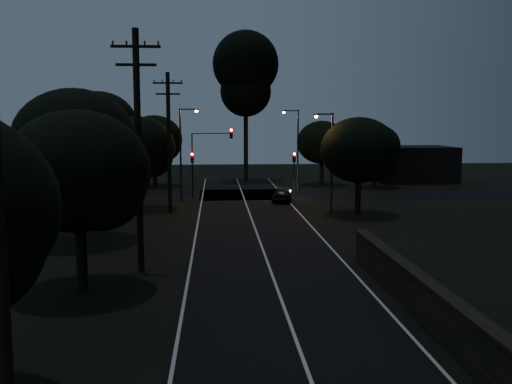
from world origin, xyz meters
TOP-DOWN VIEW (x-y plane):
  - road_surface at (0.00, 31.12)m, footprint 60.00×70.00m
  - utility_pole_mid at (-6.00, 15.00)m, footprint 2.20×0.30m
  - utility_pole_far at (-6.00, 32.00)m, footprint 2.20×0.30m
  - tree_left_b at (-7.79, 11.88)m, footprint 5.80×5.80m
  - tree_left_c at (-10.25, 21.86)m, footprint 6.94×6.94m
  - tree_left_d at (-8.30, 33.88)m, footprint 5.73×5.73m
  - tree_far_nw at (-8.79, 49.88)m, footprint 5.94×5.94m
  - tree_far_w at (-13.73, 45.84)m, footprint 7.70×7.70m
  - tree_far_ne at (9.19, 49.89)m, footprint 5.49×5.49m
  - tree_far_e at (14.18, 46.90)m, footprint 5.20×5.20m
  - tree_right_a at (8.20, 29.89)m, footprint 5.67×5.67m
  - tall_pine at (1.00, 55.00)m, footprint 7.56×7.56m
  - building_left at (-20.00, 52.00)m, footprint 10.00×8.00m
  - building_right at (20.00, 53.00)m, footprint 9.00×7.00m
  - signal_left at (-4.60, 39.99)m, footprint 0.28×0.35m
  - signal_right at (4.60, 39.99)m, footprint 0.28×0.35m
  - signal_mast at (-2.91, 39.99)m, footprint 3.70×0.35m
  - streetlight_a at (-5.31, 38.00)m, footprint 1.66×0.26m
  - streetlight_b at (5.31, 44.00)m, footprint 1.66×0.26m
  - streetlight_c at (5.83, 30.00)m, footprint 1.46×0.26m
  - car at (3.20, 37.14)m, footprint 2.20×4.09m

SIDE VIEW (x-z plane):
  - road_surface at x=0.00m, z-range 0.00..0.03m
  - car at x=3.20m, z-range 0.00..1.32m
  - building_right at x=20.00m, z-range 0.00..4.00m
  - building_left at x=-20.00m, z-range 0.00..4.40m
  - signal_left at x=-4.60m, z-range 0.79..4.89m
  - signal_right at x=4.60m, z-range 0.79..4.89m
  - tree_far_e at x=14.18m, z-range 0.97..7.56m
  - signal_mast at x=-2.91m, z-range 1.21..7.46m
  - streetlight_c at x=5.83m, z-range 0.60..8.10m
  - tree_far_ne at x=9.19m, z-range 1.02..7.97m
  - streetlight_a at x=-5.31m, z-range 0.64..8.64m
  - streetlight_b at x=5.31m, z-range 0.64..8.64m
  - tree_right_a at x=8.20m, z-range 1.07..8.27m
  - tree_left_d at x=-8.30m, z-range 1.08..8.35m
  - tree_left_b at x=-7.79m, z-range 1.10..8.47m
  - tree_far_nw at x=-8.79m, z-range 1.11..8.64m
  - utility_pole_far at x=-6.00m, z-range 0.23..10.73m
  - tree_left_c at x=-10.25m, z-range 1.29..10.06m
  - utility_pole_mid at x=-6.00m, z-range 0.24..11.24m
  - tree_far_w at x=-13.73m, z-range 1.47..11.29m
  - tall_pine at x=1.00m, z-range 3.80..20.97m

